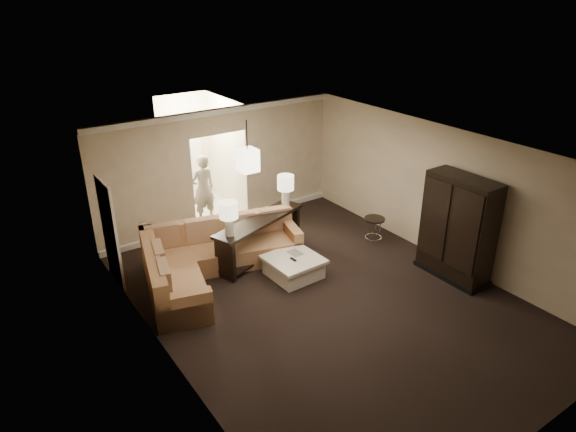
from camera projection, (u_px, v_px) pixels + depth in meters
ground at (325, 299)px, 9.50m from camera, size 8.00×8.00×0.00m
wall_back at (220, 168)px, 11.91m from camera, size 6.00×0.04×2.80m
wall_front at (544, 357)px, 5.92m from camera, size 6.00×0.04×2.80m
wall_left at (164, 283)px, 7.37m from camera, size 0.04×8.00×2.80m
wall_right at (443, 194)px, 10.46m from camera, size 0.04×8.00×2.80m
ceiling at (330, 154)px, 8.33m from camera, size 6.00×8.00×0.02m
crown_molding at (218, 112)px, 11.32m from camera, size 6.00×0.10×0.12m
baseboard at (224, 221)px, 12.43m from camera, size 6.00×0.10×0.12m
side_door at (110, 233)px, 9.63m from camera, size 0.05×0.90×2.10m
foyer at (195, 157)px, 12.95m from camera, size 1.44×2.02×2.80m
sectional_sofa at (209, 259)px, 10.09m from camera, size 3.69×2.70×0.95m
coffee_table at (294, 267)px, 10.16m from camera, size 1.03×1.03×0.42m
console_table at (260, 235)px, 10.69m from camera, size 2.38×1.26×0.90m
armoire at (457, 230)px, 9.85m from camera, size 0.62×1.45×2.08m
drink_table at (374, 225)px, 11.43m from camera, size 0.46×0.46×0.57m
table_lamp_left at (229, 213)px, 9.68m from camera, size 0.36×0.36×0.69m
table_lamp_right at (286, 186)px, 11.00m from camera, size 0.36×0.36×0.69m
pendant_light at (248, 160)px, 10.71m from camera, size 0.38×0.38×1.09m
person at (203, 186)px, 12.16m from camera, size 0.73×0.52×1.88m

